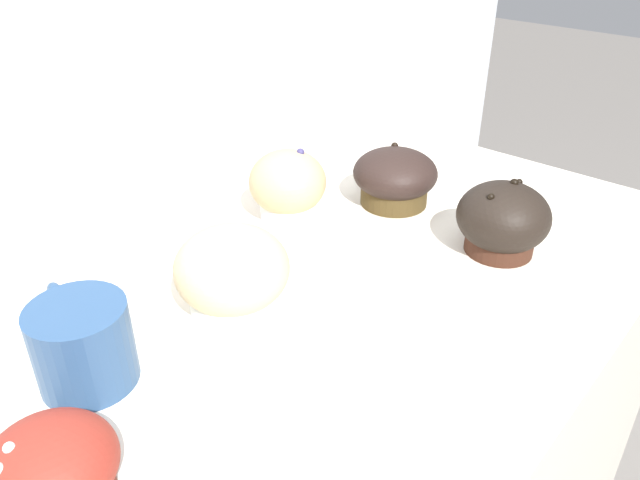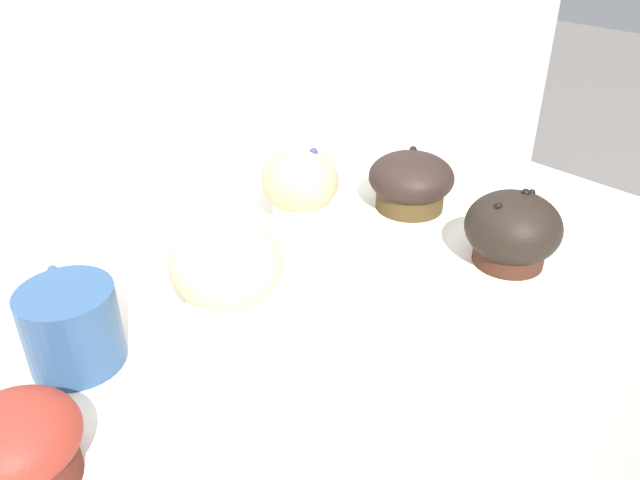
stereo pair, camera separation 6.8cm
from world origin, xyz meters
name	(u,v)px [view 2 (the right image)]	position (x,y,z in m)	size (l,w,h in m)	color
wall_back	(60,144)	(0.00, 0.60, 0.90)	(3.20, 0.10, 1.80)	#B2B7BC
muffin_front_center	(225,267)	(-0.07, 0.00, 0.96)	(0.12, 0.12, 0.09)	white
muffin_back_left	(18,446)	(-0.31, -0.08, 0.95)	(0.09, 0.09, 0.07)	#511E16
muffin_back_right	(411,182)	(0.24, 0.02, 0.95)	(0.11, 0.11, 0.08)	#423218
muffin_front_left	(512,231)	(0.22, -0.15, 0.96)	(0.11, 0.11, 0.09)	#3A1F14
muffin_front_right	(300,185)	(0.11, 0.10, 0.96)	(0.10, 0.10, 0.09)	silver
coffee_cup	(71,324)	(-0.22, 0.02, 0.96)	(0.09, 0.13, 0.08)	navy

